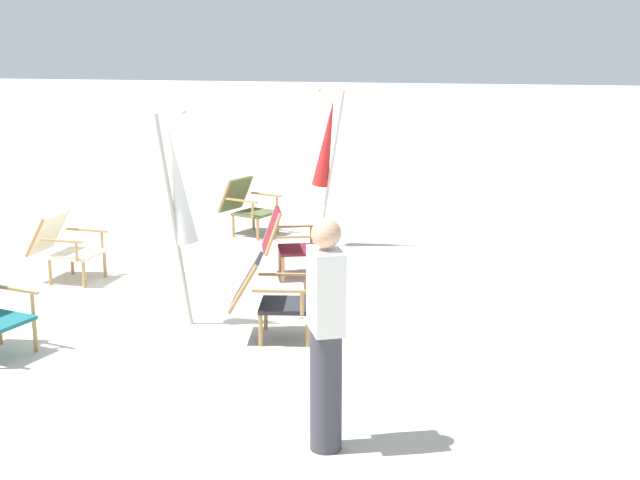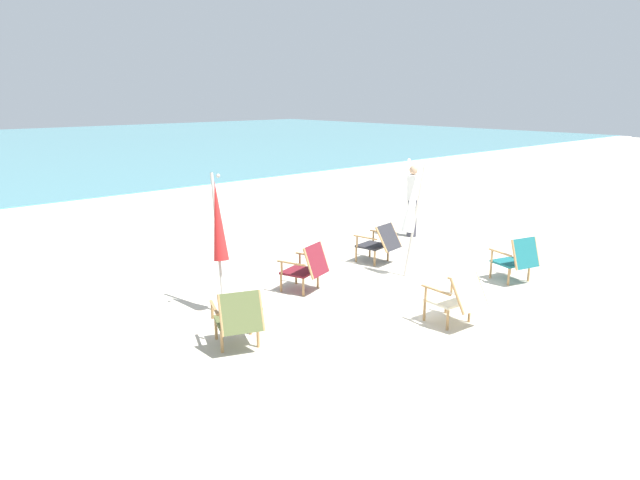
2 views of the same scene
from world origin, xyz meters
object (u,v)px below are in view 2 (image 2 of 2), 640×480
beach_chair_front_right (517,258)px  person_near_chairs (413,200)px  beach_chair_back_right (307,266)px  beach_chair_back_left (457,297)px  beach_chair_front_left (380,242)px  beach_chair_far_center (238,317)px  umbrella_furled_red (218,222)px  umbrella_furled_white (413,200)px

beach_chair_front_right → person_near_chairs: size_ratio=0.50×
beach_chair_back_right → beach_chair_back_left: beach_chair_back_right is taller
beach_chair_back_right → beach_chair_front_right: 3.65m
beach_chair_front_right → beach_chair_front_left: bearing=110.7°
beach_chair_far_center → beach_chair_back_left: size_ratio=1.10×
beach_chair_far_center → beach_chair_front_left: 4.41m
umbrella_furled_red → person_near_chairs: size_ratio=1.29×
beach_chair_back_right → beach_chair_front_right: size_ratio=1.00×
beach_chair_far_center → beach_chair_back_right: beach_chair_back_right is taller
beach_chair_back_left → person_near_chairs: 5.23m
beach_chair_front_right → person_near_chairs: (1.25, 3.33, 0.41)m
beach_chair_front_right → beach_chair_back_left: beach_chair_front_right is taller
beach_chair_far_center → beach_chair_back_right: size_ratio=1.08×
beach_chair_back_left → beach_chair_front_left: size_ratio=0.96×
beach_chair_front_right → beach_chair_front_left: (-0.90, 2.37, -0.01)m
beach_chair_far_center → beach_chair_back_right: bearing=27.3°
beach_chair_front_right → umbrella_furled_red: 5.16m
beach_chair_front_right → umbrella_furled_red: bearing=153.6°
beach_chair_front_right → umbrella_furled_white: 2.05m
beach_chair_back_right → person_near_chairs: (4.25, 1.26, 0.41)m
beach_chair_back_right → beach_chair_front_right: (3.01, -2.07, 0.00)m
beach_chair_front_right → umbrella_furled_white: size_ratio=0.39×
beach_chair_far_center → umbrella_furled_red: size_ratio=0.42×
beach_chair_back_right → umbrella_furled_white: bearing=-17.7°
beach_chair_front_left → umbrella_furled_white: bearing=-101.8°
beach_chair_front_right → umbrella_furled_white: (-1.09, 1.45, 0.95)m
beach_chair_back_left → person_near_chairs: size_ratio=0.49×
beach_chair_back_left → person_near_chairs: bearing=46.0°
beach_chair_far_center → person_near_chairs: bearing=20.2°
umbrella_furled_white → person_near_chairs: 3.04m
beach_chair_far_center → beach_chair_front_left: beach_chair_far_center is taller
umbrella_furled_red → umbrella_furled_white: umbrella_furled_white is taller
beach_chair_back_right → beach_chair_front_right: beach_chair_front_right is taller
beach_chair_far_center → beach_chair_front_right: size_ratio=1.08×
beach_chair_far_center → beach_chair_front_left: bearing=18.2°
beach_chair_far_center → beach_chair_back_left: (2.71, -1.42, -0.00)m
beach_chair_back_left → beach_chair_front_left: bearing=62.2°
beach_chair_back_right → person_near_chairs: person_near_chairs is taller
beach_chair_front_left → umbrella_furled_white: size_ratio=0.40×
beach_chair_back_right → umbrella_furled_white: (1.92, -0.61, 0.95)m
umbrella_furled_white → person_near_chairs: size_ratio=1.30×
beach_chair_front_left → beach_chair_back_right: bearing=-171.8°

